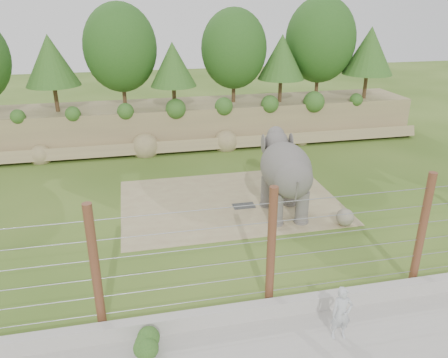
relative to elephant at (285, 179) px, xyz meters
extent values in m
plane|color=#345717|center=(-2.52, -1.28, -1.68)|extent=(90.00, 90.00, 0.00)
cube|color=#867453|center=(-2.52, 11.72, -0.43)|extent=(30.00, 4.00, 2.50)
cube|color=#867453|center=(-2.52, 9.42, -1.33)|extent=(30.00, 1.37, 1.07)
cylinder|color=#3F2B19|center=(-10.52, 11.22, 1.60)|extent=(0.24, 0.24, 1.58)
sphere|color=#1E4E18|center=(-10.52, 11.22, 3.74)|extent=(3.60, 3.60, 3.60)
cylinder|color=#3F2B19|center=(-6.52, 11.72, 1.78)|extent=(0.24, 0.24, 1.92)
sphere|color=#1E4E18|center=(-6.52, 11.72, 4.39)|extent=(4.40, 4.40, 4.40)
cylinder|color=#3F2B19|center=(-3.52, 10.52, 1.52)|extent=(0.24, 0.24, 1.40)
sphere|color=#1E4E18|center=(-3.52, 10.52, 3.42)|extent=(3.20, 3.20, 3.20)
cylinder|color=#3F2B19|center=(0.48, 11.52, 1.73)|extent=(0.24, 0.24, 1.82)
sphere|color=#1E4E18|center=(0.48, 11.52, 4.20)|extent=(4.16, 4.16, 4.16)
cylinder|color=#3F2B19|center=(3.48, 10.92, 1.57)|extent=(0.24, 0.24, 1.50)
sphere|color=#1E4E18|center=(3.48, 10.92, 3.61)|extent=(3.44, 3.44, 3.44)
cylinder|color=#3F2B19|center=(6.48, 11.92, 1.83)|extent=(0.24, 0.24, 2.03)
sphere|color=#1E4E18|center=(6.48, 11.92, 4.59)|extent=(4.64, 4.64, 4.64)
cylinder|color=#3F2B19|center=(9.48, 10.72, 1.64)|extent=(0.24, 0.24, 1.64)
sphere|color=#1E4E18|center=(9.48, 10.72, 3.87)|extent=(3.76, 3.76, 3.76)
cube|color=#9C845F|center=(-2.02, 1.72, -1.67)|extent=(10.00, 7.00, 0.02)
cube|color=#262628|center=(-1.51, 1.08, -1.65)|extent=(1.00, 0.60, 0.03)
sphere|color=gray|center=(2.14, -1.58, -1.30)|extent=(0.74, 0.74, 0.74)
cube|color=beige|center=(-2.52, -6.28, -1.43)|extent=(26.00, 0.35, 0.50)
cylinder|color=brown|center=(-7.52, -5.78, 0.32)|extent=(0.26, 0.26, 4.00)
cylinder|color=brown|center=(-2.52, -5.78, 0.32)|extent=(0.26, 0.26, 4.00)
cylinder|color=brown|center=(2.48, -5.78, 0.32)|extent=(0.26, 0.26, 4.00)
cylinder|color=#99999E|center=(-2.52, -5.78, -1.18)|extent=(20.00, 0.02, 0.02)
cylinder|color=#99999E|center=(-2.52, -5.78, -0.58)|extent=(20.00, 0.02, 0.02)
cylinder|color=#99999E|center=(-2.52, -5.78, 0.02)|extent=(20.00, 0.02, 0.02)
cylinder|color=#99999E|center=(-2.52, -5.78, 0.62)|extent=(20.00, 0.02, 0.02)
cylinder|color=#99999E|center=(-2.52, -5.78, 1.22)|extent=(20.00, 0.02, 0.02)
cylinder|color=#99999E|center=(-2.52, -5.78, 1.82)|extent=(20.00, 0.02, 0.02)
sphere|color=#2B5B20|center=(-6.33, -7.08, -1.32)|extent=(0.71, 0.71, 0.71)
imported|color=#ABB0B4|center=(-1.02, -7.56, -0.86)|extent=(0.62, 0.43, 1.62)
camera|label=1|loc=(-6.24, -16.29, 7.13)|focal=35.00mm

